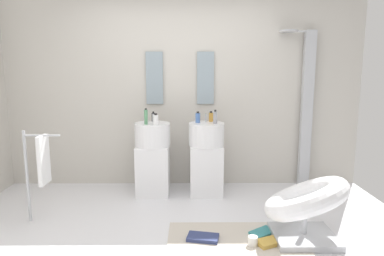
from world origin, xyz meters
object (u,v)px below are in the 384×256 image
Objects in this scene: shower_column at (306,106)px; magazine_teal at (263,232)px; soap_bottle_green at (146,117)px; soap_bottle_blue at (198,118)px; pedestal_sink_right at (206,157)px; towel_rack at (41,162)px; coffee_mug at (253,241)px; pedestal_sink_left at (153,157)px; lounge_chair at (305,203)px; soap_bottle_white at (156,120)px; soap_bottle_amber at (211,117)px; soap_bottle_grey at (215,117)px; magazine_navy at (203,237)px; soap_bottle_black at (153,117)px; magazine_ochre at (269,242)px.

shower_column is 8.34× the size of magazine_teal.
soap_bottle_green is 1.41× the size of soap_bottle_blue.
soap_bottle_blue is (-0.11, 0.03, 0.50)m from pedestal_sink_right.
coffee_mug is (2.06, -0.54, -0.58)m from towel_rack.
pedestal_sink_right is 1.29m from magazine_teal.
pedestal_sink_right is at bearing 104.73° from coffee_mug.
pedestal_sink_left reaches higher than magazine_teal.
coffee_mug is (-0.49, -0.12, -0.30)m from lounge_chair.
soap_bottle_white is 1.02× the size of soap_bottle_amber.
towel_rack is (-1.71, -0.79, 0.16)m from pedestal_sink_right.
towel_rack is (-1.04, -0.79, 0.16)m from pedestal_sink_left.
towel_rack is at bearing -142.71° from pedestal_sink_left.
lounge_chair is 1.49m from soap_bottle_grey.
soap_bottle_blue reaches higher than magazine_navy.
soap_bottle_blue is (-0.95, 1.24, 0.62)m from lounge_chair.
pedestal_sink_left is 1.42m from magazine_navy.
magazine_teal is 1.27× the size of soap_bottle_green.
soap_bottle_black is at bearing 96.92° from magazine_teal.
towel_rack is at bearing 136.07° from magazine_teal.
soap_bottle_white is at bearing -176.45° from soap_bottle_grey.
coffee_mug is 1.74m from soap_bottle_amber.
shower_column is 1.29m from soap_bottle_grey.
magazine_teal is 1.46m from soap_bottle_grey.
lounge_chair is at bearing -38.77° from pedestal_sink_left.
pedestal_sink_right is 0.49× the size of shower_column.
soap_bottle_grey is 1.24× the size of soap_bottle_blue.
pedestal_sink_left is 4.09× the size of magazine_teal.
pedestal_sink_right is at bearing 142.42° from soap_bottle_grey.
shower_column is 2.10m from soap_bottle_green.
soap_bottle_black is at bearing 90.10° from pedestal_sink_left.
pedestal_sink_left is 11.74× the size of coffee_mug.
pedestal_sink_left is at bearing -177.31° from soap_bottle_blue.
soap_bottle_amber reaches higher than lounge_chair.
pedestal_sink_left is 1.73m from coffee_mug.
towel_rack is 1.78m from magazine_navy.
soap_bottle_black is (-0.00, 0.14, 0.49)m from pedestal_sink_left.
coffee_mug is 1.70m from soap_bottle_blue.
soap_bottle_grey is at bearing -37.58° from pedestal_sink_right.
soap_bottle_white is (-1.93, -0.45, -0.12)m from shower_column.
coffee_mug is 0.44× the size of soap_bottle_green.
towel_rack is 3.36× the size of magazine_navy.
soap_bottle_blue is (0.56, -0.12, 0.01)m from soap_bottle_black.
soap_bottle_blue reaches higher than magazine_teal.
soap_bottle_black reaches higher than lounge_chair.
soap_bottle_blue is (0.50, 0.15, 0.00)m from soap_bottle_white.
soap_bottle_green is at bearing 104.59° from magazine_teal.
soap_bottle_blue is at bearing -150.61° from soap_bottle_amber.
pedestal_sink_left is 1.81m from magazine_ochre.
magazine_navy is at bearing -14.71° from towel_rack.
magazine_navy reaches higher than magazine_teal.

